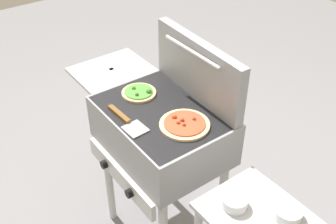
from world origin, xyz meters
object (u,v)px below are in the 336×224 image
object	(u,v)px
pizza_pepperoni	(184,124)
spatula	(126,120)
grill	(160,133)
topping_bowl_near	(288,213)
topping_bowl_far	(235,202)
pizza_veggie	(139,92)

from	to	relation	value
pizza_pepperoni	spatula	xyz separation A→B (m)	(-0.18, -0.20, -0.00)
grill	spatula	world-z (taller)	spatula
topping_bowl_near	grill	bearing A→B (deg)	-173.22
topping_bowl_near	topping_bowl_far	bearing A→B (deg)	-142.02
pizza_veggie	topping_bowl_near	world-z (taller)	pizza_veggie
pizza_pepperoni	topping_bowl_near	world-z (taller)	pizza_pepperoni
topping_bowl_far	topping_bowl_near	bearing A→B (deg)	37.98
topping_bowl_near	spatula	bearing A→B (deg)	-160.36
spatula	grill	bearing A→B (deg)	85.84
pizza_pepperoni	topping_bowl_far	world-z (taller)	pizza_pepperoni
grill	pizza_pepperoni	xyz separation A→B (m)	(0.17, 0.02, 0.15)
topping_bowl_near	topping_bowl_far	world-z (taller)	same
topping_bowl_near	pizza_pepperoni	bearing A→B (deg)	-173.09
spatula	topping_bowl_near	bearing A→B (deg)	19.64
pizza_pepperoni	spatula	distance (m)	0.27
grill	spatula	bearing A→B (deg)	-94.16
pizza_veggie	topping_bowl_near	distance (m)	0.91
pizza_pepperoni	topping_bowl_far	size ratio (longest dim) A/B	2.20
pizza_veggie	topping_bowl_far	world-z (taller)	pizza_veggie
pizza_veggie	topping_bowl_near	bearing A→B (deg)	5.88
pizza_pepperoni	pizza_veggie	bearing A→B (deg)	-175.85
topping_bowl_far	pizza_pepperoni	bearing A→B (deg)	171.75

